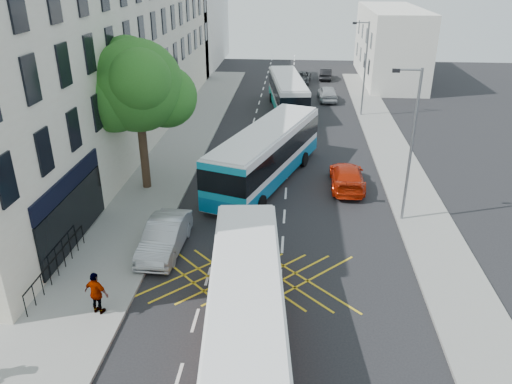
% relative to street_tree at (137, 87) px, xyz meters
% --- Properties ---
extents(pavement_left, '(5.00, 70.00, 0.15)m').
position_rel_street_tree_xyz_m(pavement_left, '(0.01, 0.03, -6.22)').
color(pavement_left, gray).
rests_on(pavement_left, ground).
extents(pavement_right, '(3.00, 70.00, 0.15)m').
position_rel_street_tree_xyz_m(pavement_right, '(16.01, 0.03, -6.22)').
color(pavement_right, gray).
rests_on(pavement_right, ground).
extents(terrace_main, '(8.30, 45.00, 13.50)m').
position_rel_street_tree_xyz_m(terrace_main, '(-5.49, 9.52, 0.46)').
color(terrace_main, beige).
rests_on(terrace_main, ground).
extents(terrace_far, '(8.00, 20.00, 10.00)m').
position_rel_street_tree_xyz_m(terrace_far, '(-5.49, 40.03, -1.29)').
color(terrace_far, silver).
rests_on(terrace_far, ground).
extents(building_right, '(6.00, 18.00, 8.00)m').
position_rel_street_tree_xyz_m(building_right, '(19.51, 33.03, -2.29)').
color(building_right, silver).
rests_on(building_right, ground).
extents(street_tree, '(6.30, 5.70, 8.80)m').
position_rel_street_tree_xyz_m(street_tree, '(0.00, 0.00, 0.00)').
color(street_tree, '#382619').
rests_on(street_tree, pavement_left).
extents(lamp_near, '(1.45, 0.15, 8.00)m').
position_rel_street_tree_xyz_m(lamp_near, '(14.71, -2.97, -1.68)').
color(lamp_near, slate).
rests_on(lamp_near, pavement_right).
extents(lamp_far, '(1.45, 0.15, 8.00)m').
position_rel_street_tree_xyz_m(lamp_far, '(14.71, 17.03, -1.68)').
color(lamp_far, slate).
rests_on(lamp_far, pavement_right).
extents(railings, '(0.08, 5.60, 1.14)m').
position_rel_street_tree_xyz_m(railings, '(-1.19, -9.67, -5.57)').
color(railings, black).
rests_on(railings, pavement_left).
extents(bus_near, '(3.53, 11.07, 3.06)m').
position_rel_street_tree_xyz_m(bus_near, '(7.44, -13.18, -4.68)').
color(bus_near, silver).
rests_on(bus_near, ground).
extents(bus_mid, '(6.66, 12.48, 3.44)m').
position_rel_street_tree_xyz_m(bus_mid, '(7.20, 1.79, -4.48)').
color(bus_mid, silver).
rests_on(bus_mid, ground).
extents(bus_far, '(4.06, 11.36, 3.12)m').
position_rel_street_tree_xyz_m(bus_far, '(8.14, 18.42, -4.65)').
color(bus_far, silver).
rests_on(bus_far, ground).
extents(parked_car_silver, '(1.82, 4.77, 1.55)m').
position_rel_street_tree_xyz_m(parked_car_silver, '(2.91, -7.00, -5.52)').
color(parked_car_silver, '#A9ACB0').
rests_on(parked_car_silver, ground).
extents(red_hatchback, '(2.06, 4.93, 1.42)m').
position_rel_street_tree_xyz_m(red_hatchback, '(12.22, 1.25, -5.58)').
color(red_hatchback, '#BB2308').
rests_on(red_hatchback, ground).
extents(distant_car_grey, '(2.32, 4.50, 1.21)m').
position_rel_street_tree_xyz_m(distant_car_grey, '(9.43, 30.21, -5.69)').
color(distant_car_grey, '#404348').
rests_on(distant_car_grey, ground).
extents(distant_car_silver, '(1.98, 4.44, 1.48)m').
position_rel_street_tree_xyz_m(distant_car_silver, '(12.04, 22.42, -5.55)').
color(distant_car_silver, '#9DA0A4').
rests_on(distant_car_silver, ground).
extents(distant_car_dark, '(1.70, 3.99, 1.28)m').
position_rel_street_tree_xyz_m(distant_car_dark, '(12.35, 32.49, -5.65)').
color(distant_car_dark, black).
rests_on(distant_car_dark, ground).
extents(pedestrian_far, '(1.15, 0.74, 1.82)m').
position_rel_street_tree_xyz_m(pedestrian_far, '(1.51, -11.98, -5.23)').
color(pedestrian_far, gray).
rests_on(pedestrian_far, pavement_left).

